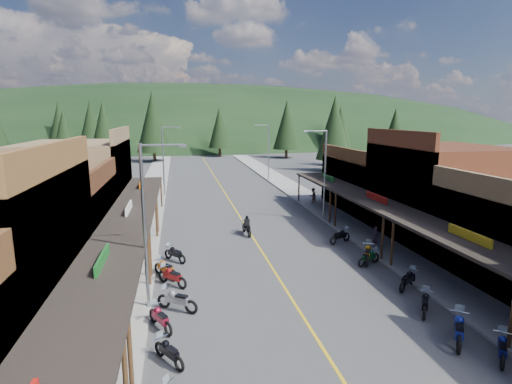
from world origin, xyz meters
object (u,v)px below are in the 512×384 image
shop_east_3 (376,184)px  bike_east_2 (502,347)px  pine_4 (287,125)px  bike_east_4 (425,302)px  shop_west_2 (46,224)px  bike_east_5 (408,279)px  bike_east_8 (340,236)px  streetlight_0 (147,219)px  pedestrian_east_b (313,196)px  pine_11 (334,128)px  bike_east_3 (459,328)px  pine_2 (153,122)px  streetlight_3 (268,150)px  pedestrian_east_a (375,237)px  shop_east_2 (439,192)px  pine_1 (91,124)px  pine_8 (65,137)px  bike_east_6 (369,257)px  bike_east_7 (368,253)px  bike_west_4 (160,317)px  pine_6 (395,127)px  pine_9 (340,131)px  pine_10 (104,129)px  bike_west_5 (177,299)px  pine_5 (335,120)px  bike_west_7 (166,268)px  pine_7 (60,124)px  bike_west_8 (175,253)px  streetlight_1 (164,158)px  streetlight_2 (323,171)px  pine_3 (219,128)px  rider_on_bike (247,227)px  bike_west_3 (169,351)px  shop_west_3 (80,183)px

shop_east_3 → bike_east_2: 25.38m
pine_4 → bike_east_4: 70.43m
shop_west_2 → bike_east_5: shop_west_2 is taller
bike_east_5 → bike_east_8: (-0.50, 8.04, 0.02)m
streetlight_0 → pedestrian_east_b: size_ratio=4.96×
pine_11 → bike_east_3: size_ratio=5.37×
pine_2 → pedestrian_east_b: pine_2 is taller
streetlight_3 → pedestrian_east_a: bearing=-88.4°
shop_east_2 → pine_1: (-37.78, 68.30, 3.72)m
bike_east_5 → pine_4: bearing=133.5°
pine_8 → bike_east_6: 51.42m
bike_east_4 → bike_east_8: bike_east_8 is taller
pine_1 → bike_east_7: 78.63m
bike_east_8 → bike_west_4: bearing=-78.4°
shop_east_3 → pine_6: bearing=58.5°
pine_1 → pedestrian_east_a: (31.79, -70.18, -6.30)m
pine_8 → pine_9: (46.00, 5.00, 0.40)m
pine_9 → pine_1: bearing=152.5°
shop_west_2 → pine_11: (33.75, 36.30, 4.65)m
shop_east_2 → pine_4: (4.22, 58.30, 3.72)m
pine_2 → pine_10: pine_2 is taller
pine_4 → bike_west_5: pine_4 is taller
bike_east_3 → bike_east_4: 2.54m
bike_west_4 → bike_east_3: size_ratio=0.87×
pine_8 → bike_east_8: (27.99, -38.33, -5.39)m
pine_1 → pine_5: (58.00, 2.00, 0.75)m
pine_4 → pine_11: (2.00, -22.00, -0.05)m
bike_west_5 → bike_west_7: (-0.65, 4.23, -0.02)m
pine_10 → bike_east_7: (24.18, -52.31, -6.14)m
pine_11 → bike_east_8: pine_11 is taller
bike_west_7 → pine_6: bearing=15.0°
pine_10 → pine_9: bearing=-6.8°
bike_east_6 → pine_7: bearing=-179.4°
pine_7 → bike_west_8: 80.44m
streetlight_1 → bike_west_5: size_ratio=3.69×
bike_east_2 → pedestrian_east_a: bearing=123.7°
bike_west_7 → bike_west_8: (0.52, 2.54, -0.04)m
pine_4 → bike_east_6: pine_4 is taller
streetlight_2 → pine_8: 43.18m
pine_2 → bike_east_6: size_ratio=7.36×
streetlight_0 → streetlight_1: (0.00, 28.00, 0.00)m
pine_3 → pine_11: bearing=-60.3°
bike_west_8 → bike_east_3: bike_east_3 is taller
bike_east_5 → rider_on_bike: bearing=174.4°
bike_east_2 → bike_west_3: bearing=-150.3°
shop_east_2 → pine_6: size_ratio=0.99×
bike_east_2 → rider_on_bike: rider_on_bike is taller
shop_west_3 → shop_east_2: bearing=-19.2°
bike_west_8 → bike_east_5: 13.99m
bike_east_5 → pine_10: bearing=166.9°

